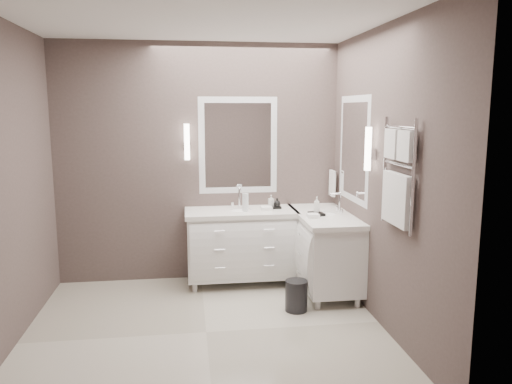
{
  "coord_description": "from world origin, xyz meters",
  "views": [
    {
      "loc": [
        -0.14,
        -4.19,
        1.97
      ],
      "look_at": [
        0.55,
        0.7,
        1.14
      ],
      "focal_mm": 35.0,
      "sensor_mm": 36.0,
      "label": 1
    }
  ],
  "objects": [
    {
      "name": "towel_bar_corner",
      "position": [
        1.54,
        1.36,
        1.12
      ],
      "size": [
        0.03,
        0.22,
        0.3
      ],
      "color": "white",
      "rests_on": "wall_right"
    },
    {
      "name": "towel_ladder",
      "position": [
        1.55,
        -0.4,
        1.39
      ],
      "size": [
        0.06,
        0.58,
        0.9
      ],
      "color": "white",
      "rests_on": "wall_right"
    },
    {
      "name": "soap_bottle_c",
      "position": [
        1.22,
        0.85,
        0.96
      ],
      "size": [
        0.09,
        0.09,
        0.17
      ],
      "primitive_type": "imported",
      "rotation": [
        0.0,
        0.0,
        -0.42
      ],
      "color": "white",
      "rests_on": "amenity_tray_right"
    },
    {
      "name": "amenity_tray_back",
      "position": [
        0.83,
        1.27,
        0.86
      ],
      "size": [
        0.16,
        0.12,
        0.02
      ],
      "primitive_type": "cube",
      "rotation": [
        0.0,
        0.0,
        -0.01
      ],
      "color": "black",
      "rests_on": "vanity_back"
    },
    {
      "name": "sconce_right",
      "position": [
        1.53,
        0.22,
        1.59
      ],
      "size": [
        0.06,
        0.06,
        0.4
      ],
      "color": "white",
      "rests_on": "wall_right"
    },
    {
      "name": "soap_bottle_a",
      "position": [
        0.8,
        1.29,
        0.94
      ],
      "size": [
        0.06,
        0.06,
        0.13
      ],
      "primitive_type": "imported",
      "rotation": [
        0.0,
        0.0,
        0.09
      ],
      "color": "white",
      "rests_on": "amenity_tray_back"
    },
    {
      "name": "mirror_right",
      "position": [
        1.59,
        0.8,
        1.55
      ],
      "size": [
        0.02,
        0.9,
        1.1
      ],
      "color": "white",
      "rests_on": "wall_right"
    },
    {
      "name": "mirror_back",
      "position": [
        0.45,
        1.49,
        1.55
      ],
      "size": [
        0.9,
        0.02,
        1.1
      ],
      "color": "white",
      "rests_on": "wall_back"
    },
    {
      "name": "vanity_right",
      "position": [
        1.33,
        0.9,
        0.49
      ],
      "size": [
        0.59,
        1.24,
        0.97
      ],
      "color": "white",
      "rests_on": "floor"
    },
    {
      "name": "wall_front",
      "position": [
        0.0,
        -1.5,
        1.35
      ],
      "size": [
        3.2,
        0.01,
        2.7
      ],
      "primitive_type": "cube",
      "color": "#4D403D",
      "rests_on": "floor"
    },
    {
      "name": "wall_left",
      "position": [
        -1.6,
        0.0,
        1.35
      ],
      "size": [
        0.01,
        3.0,
        2.7
      ],
      "primitive_type": "cube",
      "color": "#4D403D",
      "rests_on": "floor"
    },
    {
      "name": "sconce_back",
      "position": [
        -0.13,
        1.43,
        1.59
      ],
      "size": [
        0.06,
        0.06,
        0.4
      ],
      "color": "white",
      "rests_on": "wall_back"
    },
    {
      "name": "wall_back",
      "position": [
        0.0,
        1.5,
        1.35
      ],
      "size": [
        3.2,
        0.01,
        2.7
      ],
      "primitive_type": "cube",
      "color": "#4D403D",
      "rests_on": "floor"
    },
    {
      "name": "amenity_tray_right",
      "position": [
        1.22,
        0.85,
        0.86
      ],
      "size": [
        0.16,
        0.2,
        0.03
      ],
      "primitive_type": "cube",
      "rotation": [
        0.0,
        0.0,
        0.17
      ],
      "color": "black",
      "rests_on": "vanity_right"
    },
    {
      "name": "wall_right",
      "position": [
        1.6,
        0.0,
        1.35
      ],
      "size": [
        0.01,
        3.0,
        2.7
      ],
      "primitive_type": "cube",
      "color": "#4D403D",
      "rests_on": "floor"
    },
    {
      "name": "water_bottle",
      "position": [
        0.49,
        1.15,
        0.95
      ],
      "size": [
        0.08,
        0.08,
        0.2
      ],
      "primitive_type": "cylinder",
      "rotation": [
        0.0,
        0.0,
        0.23
      ],
      "color": "silver",
      "rests_on": "vanity_back"
    },
    {
      "name": "ceiling",
      "position": [
        0.0,
        0.0,
        2.71
      ],
      "size": [
        3.2,
        3.0,
        0.01
      ],
      "primitive_type": "cube",
      "color": "white",
      "rests_on": "wall_back"
    },
    {
      "name": "waste_bin",
      "position": [
        0.9,
        0.36,
        0.15
      ],
      "size": [
        0.29,
        0.29,
        0.31
      ],
      "primitive_type": "cylinder",
      "rotation": [
        0.0,
        0.0,
        -0.39
      ],
      "color": "black",
      "rests_on": "floor"
    },
    {
      "name": "vanity_back",
      "position": [
        0.45,
        1.23,
        0.49
      ],
      "size": [
        1.24,
        0.59,
        0.97
      ],
      "color": "white",
      "rests_on": "floor"
    },
    {
      "name": "floor",
      "position": [
        0.0,
        0.0,
        -0.01
      ],
      "size": [
        3.2,
        3.0,
        0.01
      ],
      "primitive_type": "cube",
      "color": "beige",
      "rests_on": "ground"
    },
    {
      "name": "soap_bottle_b",
      "position": [
        0.86,
        1.24,
        0.92
      ],
      "size": [
        0.08,
        0.08,
        0.1
      ],
      "primitive_type": "imported",
      "rotation": [
        0.0,
        0.0,
        -0.06
      ],
      "color": "black",
      "rests_on": "amenity_tray_back"
    }
  ]
}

